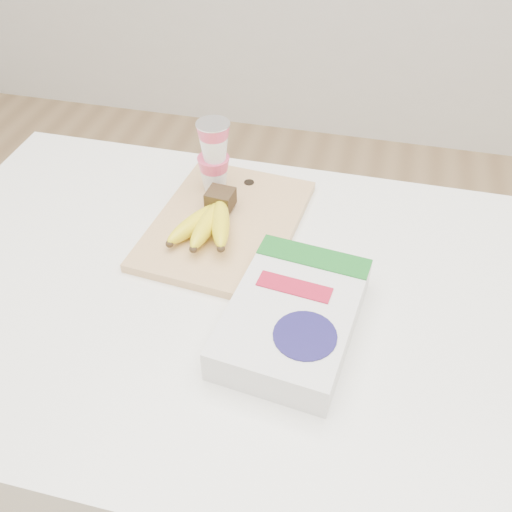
{
  "coord_description": "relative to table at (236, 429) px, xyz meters",
  "views": [
    {
      "loc": [
        0.2,
        -0.62,
        1.52
      ],
      "look_at": [
        0.03,
        0.05,
        0.89
      ],
      "focal_mm": 40.0,
      "sensor_mm": 36.0,
      "label": 1
    }
  ],
  "objects": [
    {
      "name": "table",
      "position": [
        0.0,
        0.0,
        0.0
      ],
      "size": [
        1.14,
        0.76,
        0.85
      ],
      "primitive_type": "cube",
      "color": "white",
      "rests_on": "ground"
    },
    {
      "name": "yogurt_stack",
      "position": [
        -0.09,
        0.24,
        0.52
      ],
      "size": [
        0.07,
        0.06,
        0.15
      ],
      "color": "white",
      "rests_on": "cutting_board"
    },
    {
      "name": "cutting_board",
      "position": [
        -0.05,
        0.15,
        0.44
      ],
      "size": [
        0.28,
        0.36,
        0.02
      ],
      "primitive_type": "cube",
      "rotation": [
        0.0,
        0.0,
        -0.09
      ],
      "color": "#E0AC7B",
      "rests_on": "table"
    },
    {
      "name": "bananas",
      "position": [
        -0.07,
        0.12,
        0.47
      ],
      "size": [
        0.13,
        0.17,
        0.06
      ],
      "color": "#382816",
      "rests_on": "cutting_board"
    },
    {
      "name": "cereal_box",
      "position": [
        0.12,
        -0.06,
        0.46
      ],
      "size": [
        0.21,
        0.28,
        0.06
      ],
      "rotation": [
        0.0,
        0.0,
        -0.12
      ],
      "color": "white",
      "rests_on": "table"
    }
  ]
}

